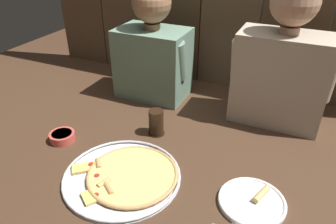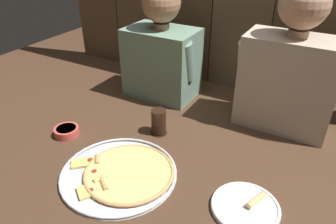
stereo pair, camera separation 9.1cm
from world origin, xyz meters
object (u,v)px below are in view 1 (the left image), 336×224
dinner_plate (252,201)px  diner_left (153,47)px  diner_right (284,60)px  dipping_bowl (62,136)px  pizza_tray (126,175)px  drinking_glass (156,122)px

dinner_plate → diner_left: bearing=138.7°
diner_right → dipping_bowl: bearing=-145.2°
pizza_tray → drinking_glass: size_ratio=3.72×
diner_right → drinking_glass: bearing=-143.1°
pizza_tray → diner_right: bearing=56.6°
pizza_tray → dipping_bowl: (-0.37, 0.09, 0.01)m
drinking_glass → diner_right: bearing=36.9°
pizza_tray → diner_left: diner_left is taller
diner_left → dipping_bowl: bearing=-106.2°
drinking_glass → dipping_bowl: bearing=-148.1°
pizza_tray → diner_left: bearing=108.0°
dipping_bowl → diner_right: size_ratio=0.17×
dinner_plate → dipping_bowl: dipping_bowl is taller
dinner_plate → diner_right: (-0.02, 0.57, 0.29)m
dipping_bowl → diner_right: bearing=34.8°
drinking_glass → pizza_tray: bearing=-85.1°
dipping_bowl → pizza_tray: bearing=-13.6°
pizza_tray → drinking_glass: bearing=94.9°
pizza_tray → dipping_bowl: bearing=166.4°
drinking_glass → diner_right: diner_right is taller
dinner_plate → diner_right: diner_right is taller
dipping_bowl → diner_right: 0.99m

